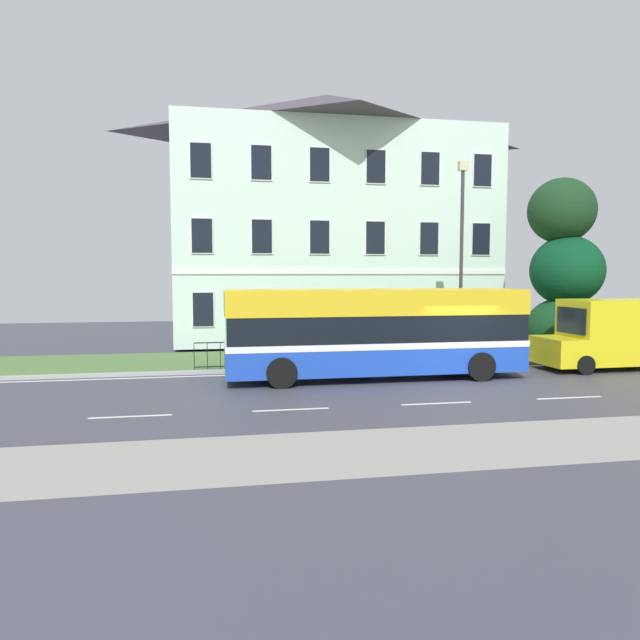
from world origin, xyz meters
name	(u,v)px	position (x,y,z in m)	size (l,w,h in m)	color
ground_plane	(463,383)	(0.00, 0.94, -0.02)	(60.00, 56.00, 0.18)	#3E3F4B
georgian_townhouse	(327,216)	(-1.76, 15.16, 6.76)	(16.38, 10.56, 13.20)	silver
iron_verge_railing	(380,351)	(-1.76, 4.40, 0.62)	(13.85, 0.04, 0.97)	black
evergreen_tree	(565,280)	(6.87, 5.90, 3.28)	(3.50, 3.51, 7.92)	#423328
single_decker_bus	(375,331)	(-2.60, 2.28, 1.59)	(10.08, 2.74, 3.01)	blue
white_panel_van	(617,333)	(6.85, 2.55, 1.32)	(5.51, 2.27, 2.58)	yellow
street_lamp_post	(461,249)	(1.74, 5.10, 4.54)	(0.36, 0.24, 7.82)	#333338
litter_bin	(362,349)	(-2.32, 5.02, 0.64)	(0.49, 0.49, 1.03)	#23472D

